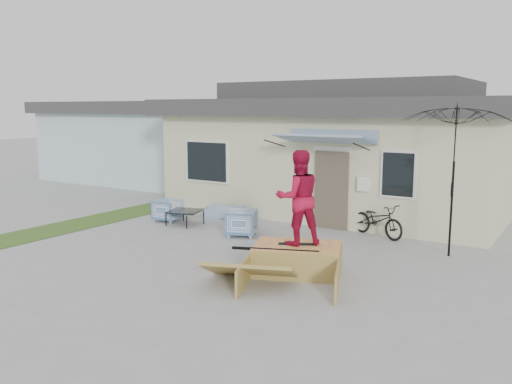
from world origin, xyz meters
The scene contains 13 objects.
ground centered at (0.00, 0.00, 0.00)m, with size 90.00×90.00×0.00m, color #9B9B9B.
grass_strip centered at (-5.20, 2.00, 0.00)m, with size 1.40×8.00×0.01m, color #385C21.
house centered at (0.00, 7.99, 1.94)m, with size 10.80×8.49×4.10m.
neighbor_house centered at (-10.50, 10.00, 1.78)m, with size 8.60×7.60×3.50m.
loveseat centered at (-2.11, 4.12, 0.29)m, with size 1.47×0.43×0.58m, color #346397.
armchair_left centered at (-3.37, 2.83, 0.35)m, with size 0.69×0.64×0.71m, color #346397.
armchair_right centered at (-0.58, 2.48, 0.37)m, with size 0.73×0.68×0.75m, color #346397.
coffee_table centered at (-2.64, 2.71, 0.21)m, with size 0.83×0.83×0.41m, color black.
bicycle centered at (2.38, 4.28, 0.52)m, with size 0.57×1.63×1.04m, color black.
patio_umbrella centered at (4.34, 3.39, 1.75)m, with size 2.64×2.50×2.20m.
skate_ramp centered at (2.09, 0.50, 0.28)m, with size 1.68×2.24×0.56m, color olive, non-canonical shape.
skateboard centered at (2.07, 0.56, 0.58)m, with size 0.77×0.19×0.05m, color black.
skater centered at (2.07, 0.56, 1.54)m, with size 0.91×0.70×1.86m, color #A60F32.
Camera 1 is at (6.87, -8.49, 3.23)m, focal length 37.31 mm.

